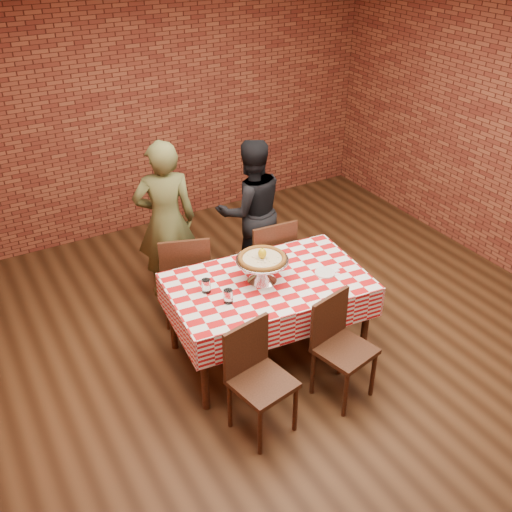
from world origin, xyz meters
name	(u,v)px	position (x,y,z in m)	size (l,w,h in m)	color
ground	(295,358)	(0.00, 0.00, 0.00)	(6.00, 6.00, 0.00)	black
back_wall	(153,105)	(0.00, 3.00, 1.45)	(5.50, 5.50, 0.00)	maroon
table	(268,318)	(-0.17, 0.19, 0.38)	(1.61, 0.96, 0.75)	#452213
tablecloth	(268,295)	(-0.17, 0.19, 0.62)	(1.64, 1.00, 0.28)	red
pizza_stand	(262,270)	(-0.21, 0.23, 0.86)	(0.44, 0.44, 0.20)	silver
pizza	(262,259)	(-0.21, 0.23, 0.96)	(0.39, 0.39, 0.03)	beige
lemon	(262,253)	(-0.21, 0.23, 1.01)	(0.07, 0.07, 0.09)	#DCAA08
water_glass_left	(228,296)	(-0.60, 0.08, 0.81)	(0.07, 0.07, 0.11)	white
water_glass_right	(206,286)	(-0.68, 0.30, 0.81)	(0.07, 0.07, 0.11)	white
side_plate	(325,273)	(0.29, 0.05, 0.76)	(0.17, 0.17, 0.01)	white
sweetener_packet_a	(337,275)	(0.37, -0.02, 0.76)	(0.05, 0.04, 0.01)	white
sweetener_packet_b	(336,271)	(0.40, 0.03, 0.76)	(0.05, 0.04, 0.01)	white
condiment_caddy	(253,255)	(-0.13, 0.51, 0.82)	(0.09, 0.08, 0.13)	silver
chair_near_left	(263,384)	(-0.66, -0.54, 0.44)	(0.40, 0.40, 0.88)	#452213
chair_near_right	(345,352)	(0.08, -0.55, 0.44)	(0.40, 0.40, 0.88)	#452213
chair_far_left	(185,274)	(-0.55, 1.05, 0.46)	(0.45, 0.45, 0.93)	#452213
chair_far_right	(265,259)	(0.23, 0.91, 0.46)	(0.44, 0.44, 0.93)	#452213
diner_olive	(166,221)	(-0.53, 1.49, 0.81)	(0.59, 0.39, 1.62)	brown
diner_black	(251,210)	(0.34, 1.39, 0.75)	(0.73, 0.57, 1.49)	black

